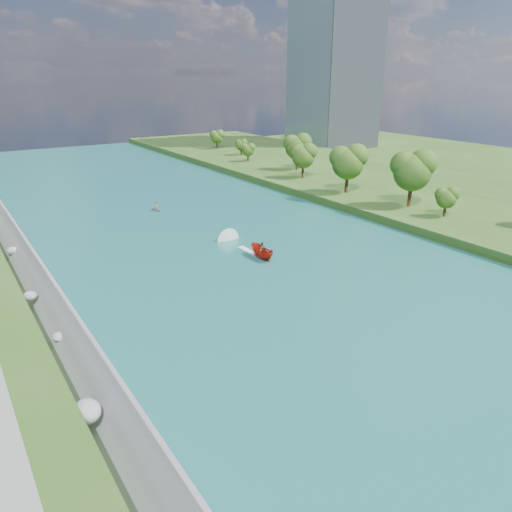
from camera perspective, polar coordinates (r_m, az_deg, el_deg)
ground at (r=53.99m, az=7.94°, el=-5.70°), size 260.00×260.00×0.00m
river_water at (r=69.06m, az=-2.83°, el=0.41°), size 55.00×240.00×0.10m
berm_east at (r=101.90m, az=22.14°, el=5.86°), size 44.00×240.00×1.50m
riprap_bank at (r=60.29m, az=-24.40°, el=-2.70°), size 3.91×236.00×4.05m
office_tower at (r=174.60m, az=9.01°, el=22.14°), size 22.00×22.00×60.00m
trees_east at (r=96.99m, az=15.18°, el=9.31°), size 17.08×145.47×11.50m
motorboat at (r=67.50m, az=0.08°, el=0.71°), size 3.60×19.13×1.96m
raft at (r=91.88m, az=-11.30°, el=5.35°), size 2.05×2.68×1.64m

